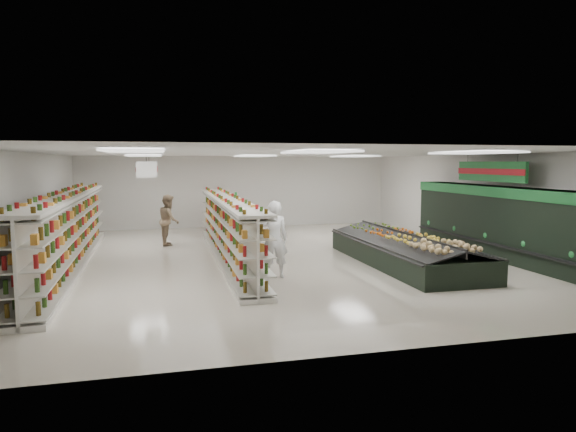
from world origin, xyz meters
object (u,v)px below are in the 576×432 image
object	(u,v)px
soda_endcap	(225,214)
shopper_main	(274,239)
produce_island	(404,250)
shopper_background	(169,220)
gondola_center	(228,231)
gondola_left	(68,234)

from	to	relation	value
soda_endcap	shopper_main	bearing A→B (deg)	-89.64
produce_island	shopper_main	distance (m)	4.12
produce_island	shopper_main	world-z (taller)	shopper_main
produce_island	shopper_main	size ratio (longest dim) A/B	3.19
shopper_background	gondola_center	bearing A→B (deg)	-150.19
produce_island	shopper_background	distance (m)	8.32
shopper_main	shopper_background	bearing A→B (deg)	-61.70
gondola_left	gondola_center	xyz separation A→B (m)	(4.50, 0.24, -0.09)
shopper_main	soda_endcap	bearing A→B (deg)	-83.95
produce_island	shopper_background	world-z (taller)	shopper_background
gondola_center	produce_island	distance (m)	5.30
gondola_left	soda_endcap	size ratio (longest dim) A/B	7.78
produce_island	soda_endcap	xyz separation A→B (m)	(-4.07, 8.59, 0.31)
gondola_left	produce_island	size ratio (longest dim) A/B	1.88
gondola_center	soda_endcap	world-z (taller)	gondola_center
gondola_left	shopper_main	xyz separation A→B (m)	(5.29, -2.72, 0.05)
shopper_main	shopper_background	world-z (taller)	shopper_main
produce_island	shopper_background	xyz separation A→B (m)	(-6.49, 5.19, 0.47)
gondola_left	shopper_background	distance (m)	4.28
shopper_main	produce_island	bearing A→B (deg)	-163.58
shopper_background	gondola_left	bearing A→B (deg)	139.32
gondola_center	shopper_main	bearing A→B (deg)	-74.33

